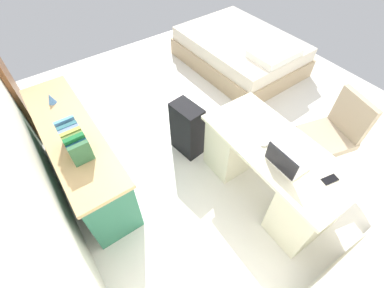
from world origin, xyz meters
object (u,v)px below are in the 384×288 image
desk (270,170)px  bed (240,51)px  office_chair (329,139)px  credenza (81,155)px  suitcase_black (187,129)px  computer_mouse (265,143)px  figurine_small (51,99)px  laptop (285,162)px  cell_phone_near_laptop (330,179)px

desk → bed: bearing=-35.2°
office_chair → credenza: bearing=58.8°
desk → suitcase_black: 1.02m
computer_mouse → figurine_small: (1.66, 1.40, 0.05)m
bed → laptop: bearing=144.8°
computer_mouse → cell_phone_near_laptop: 0.60m
credenza → office_chair: bearing=-121.2°
credenza → cell_phone_near_laptop: credenza is taller
figurine_small → cell_phone_near_laptop: bearing=-145.2°
desk → bed: (1.98, -1.40, -0.14)m
cell_phone_near_laptop → figurine_small: bearing=46.3°
laptop → computer_mouse: (0.26, -0.04, -0.03)m
figurine_small → suitcase_black: bearing=-125.2°
credenza → bed: size_ratio=0.93×
bed → laptop: 2.68m
desk → bed: size_ratio=0.75×
suitcase_black → computer_mouse: bearing=-170.5°
credenza → computer_mouse: size_ratio=18.00×
office_chair → computer_mouse: 0.94m
laptop → suitcase_black: bearing=11.1°
bed → cell_phone_near_laptop: bearing=152.0°
credenza → cell_phone_near_laptop: size_ratio=13.24×
desk → credenza: (1.27, 1.47, -0.01)m
office_chair → credenza: size_ratio=0.52×
bed → computer_mouse: size_ratio=19.41×
credenza → bed: bearing=-76.1°
office_chair → cell_phone_near_laptop: 0.86m
office_chair → suitcase_black: bearing=46.9°
desk → office_chair: size_ratio=1.54×
office_chair → suitcase_black: size_ratio=1.39×
desk → credenza: credenza is taller
bed → suitcase_black: size_ratio=2.86×
desk → cell_phone_near_laptop: bearing=-169.6°
suitcase_black → laptop: (-1.13, -0.22, 0.44)m
computer_mouse → figurine_small: 2.17m
desk → cell_phone_near_laptop: 0.60m
desk → computer_mouse: computer_mouse is taller
suitcase_black → cell_phone_near_laptop: cell_phone_near_laptop is taller
cell_phone_near_laptop → suitcase_black: bearing=27.9°
desk → credenza: bearing=49.1°
suitcase_black → figurine_small: (0.80, 1.13, 0.45)m
desk → computer_mouse: 0.38m
office_chair → laptop: (-0.07, 0.90, 0.36)m
laptop → figurine_small: bearing=35.1°
bed → laptop: (-2.15, 1.51, 0.53)m
credenza → desk: bearing=-130.9°
desk → office_chair: (-0.09, -0.79, 0.04)m
desk → office_chair: office_chair is taller
credenza → bed: 2.95m
office_chair → laptop: office_chair is taller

